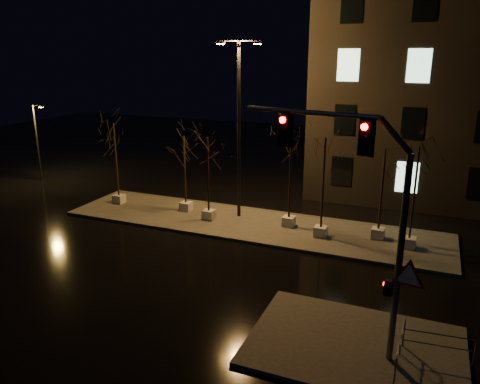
% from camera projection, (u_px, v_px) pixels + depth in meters
% --- Properties ---
extents(ground, '(90.00, 90.00, 0.00)m').
position_uv_depth(ground, '(202.00, 268.00, 21.54)').
color(ground, black).
rests_on(ground, ground).
extents(median, '(22.00, 5.00, 0.15)m').
position_uv_depth(median, '(250.00, 224.00, 26.83)').
color(median, '#44423D').
rests_on(median, ground).
extents(sidewalk_corner, '(7.00, 5.00, 0.15)m').
position_uv_depth(sidewalk_corner, '(355.00, 346.00, 15.67)').
color(sidewalk_corner, '#44423D').
rests_on(sidewalk_corner, ground).
extents(tree_0, '(1.80, 1.80, 5.33)m').
position_uv_depth(tree_0, '(115.00, 141.00, 29.22)').
color(tree_0, silver).
rests_on(tree_0, median).
extents(tree_1, '(1.80, 1.80, 4.79)m').
position_uv_depth(tree_1, '(184.00, 153.00, 27.84)').
color(tree_1, silver).
rests_on(tree_1, median).
extents(tree_2, '(1.80, 1.80, 4.96)m').
position_uv_depth(tree_2, '(208.00, 156.00, 26.35)').
color(tree_2, silver).
rests_on(tree_2, median).
extents(tree_3, '(1.80, 1.80, 5.88)m').
position_uv_depth(tree_3, '(291.00, 148.00, 25.06)').
color(tree_3, silver).
rests_on(tree_3, median).
extents(tree_4, '(1.80, 1.80, 5.44)m').
position_uv_depth(tree_4, '(324.00, 160.00, 23.66)').
color(tree_4, silver).
rests_on(tree_4, median).
extents(tree_5, '(1.80, 1.80, 4.90)m').
position_uv_depth(tree_5, '(384.00, 169.00, 23.54)').
color(tree_5, silver).
rests_on(tree_5, median).
extents(tree_6, '(1.80, 1.80, 5.31)m').
position_uv_depth(tree_6, '(417.00, 169.00, 22.23)').
color(tree_6, silver).
rests_on(tree_6, median).
extents(traffic_signal_mast, '(6.17, 1.34, 7.67)m').
position_uv_depth(traffic_signal_mast, '(363.00, 202.00, 14.12)').
color(traffic_signal_mast, '#585B60').
rests_on(traffic_signal_mast, sidewalk_corner).
extents(streetlight_main, '(2.46, 1.06, 10.05)m').
position_uv_depth(streetlight_main, '(239.00, 119.00, 26.32)').
color(streetlight_main, black).
rests_on(streetlight_main, median).
extents(streetlight_far, '(1.14, 0.25, 5.82)m').
position_uv_depth(streetlight_far, '(37.00, 139.00, 35.56)').
color(streetlight_far, black).
rests_on(streetlight_far, ground).
extents(guard_rail_a, '(2.19, 0.24, 0.95)m').
position_uv_depth(guard_rail_a, '(438.00, 343.00, 14.66)').
color(guard_rail_a, '#585B60').
rests_on(guard_rail_a, sidewalk_corner).
extents(guard_rail_b, '(0.15, 2.31, 1.09)m').
position_uv_depth(guard_rail_b, '(400.00, 346.00, 14.38)').
color(guard_rail_b, '#585B60').
rests_on(guard_rail_b, sidewalk_corner).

